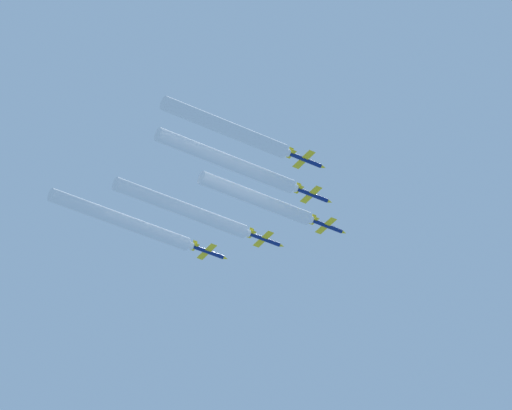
{
  "coord_description": "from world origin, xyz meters",
  "views": [
    {
      "loc": [
        274.78,
        -187.17,
        2.54
      ],
      "look_at": [
        0.22,
        -14.41,
        252.03
      ],
      "focal_mm": 116.3,
      "sensor_mm": 36.0,
      "label": 1
    }
  ],
  "objects_px": {
    "jet_outer_left": "(209,252)",
    "jet_outer_right": "(306,160)",
    "jet_left_wingman": "(266,240)",
    "jet_lead": "(328,226)",
    "jet_right_wingman": "(313,195)"
  },
  "relations": [
    {
      "from": "jet_left_wingman",
      "to": "jet_outer_right",
      "type": "bearing_deg",
      "value": -16.49
    },
    {
      "from": "jet_left_wingman",
      "to": "jet_lead",
      "type": "bearing_deg",
      "value": 46.22
    },
    {
      "from": "jet_lead",
      "to": "jet_right_wingman",
      "type": "xyz_separation_m",
      "value": [
        10.46,
        -11.54,
        -1.67
      ]
    },
    {
      "from": "jet_left_wingman",
      "to": "jet_right_wingman",
      "type": "xyz_separation_m",
      "value": [
        21.64,
        0.13,
        0.15
      ]
    },
    {
      "from": "jet_outer_left",
      "to": "jet_outer_right",
      "type": "xyz_separation_m",
      "value": [
        44.7,
        0.16,
        -0.35
      ]
    },
    {
      "from": "jet_outer_left",
      "to": "jet_outer_right",
      "type": "distance_m",
      "value": 44.7
    },
    {
      "from": "jet_outer_right",
      "to": "jet_lead",
      "type": "bearing_deg",
      "value": 136.1
    },
    {
      "from": "jet_lead",
      "to": "jet_outer_left",
      "type": "bearing_deg",
      "value": -135.54
    },
    {
      "from": "jet_left_wingman",
      "to": "jet_outer_left",
      "type": "xyz_separation_m",
      "value": [
        -11.03,
        -10.13,
        -1.08
      ]
    },
    {
      "from": "jet_right_wingman",
      "to": "jet_outer_right",
      "type": "distance_m",
      "value": 15.79
    },
    {
      "from": "jet_lead",
      "to": "jet_left_wingman",
      "type": "xyz_separation_m",
      "value": [
        -11.18,
        -11.67,
        -1.82
      ]
    },
    {
      "from": "jet_right_wingman",
      "to": "jet_left_wingman",
      "type": "bearing_deg",
      "value": -179.64
    },
    {
      "from": "jet_right_wingman",
      "to": "jet_outer_left",
      "type": "relative_size",
      "value": 1.0
    },
    {
      "from": "jet_lead",
      "to": "jet_outer_left",
      "type": "height_order",
      "value": "jet_lead"
    },
    {
      "from": "jet_right_wingman",
      "to": "jet_lead",
      "type": "bearing_deg",
      "value": 132.18
    }
  ]
}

